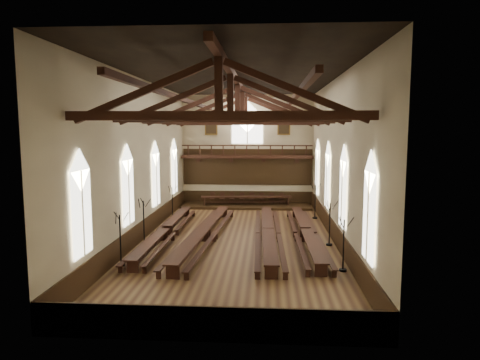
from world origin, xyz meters
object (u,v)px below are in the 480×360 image
object	(u,v)px
high_table	(246,198)
candelabrum_left_far	(172,208)
refectory_row_b	(205,231)
dais	(246,206)
candelabrum_left_near	(121,250)
candelabrum_right_mid	(329,232)
refectory_row_c	(268,231)
candelabrum_right_far	(315,208)
candelabrum_right_near	(343,255)
refectory_row_a	(166,230)
refectory_row_d	(306,231)
candelabrum_left_mid	(144,230)

from	to	relation	value
high_table	candelabrum_left_far	size ratio (longest dim) A/B	3.17
refectory_row_b	dais	xyz separation A→B (m)	(2.03, 11.60, -0.48)
high_table	candelabrum_left_near	distance (m)	17.78
candelabrum_right_mid	candelabrum_left_far	bearing A→B (deg)	146.55
refectory_row_c	candelabrum_left_far	world-z (taller)	candelabrum_left_far
refectory_row_c	candelabrum_right_far	size ratio (longest dim) A/B	5.32
dais	candelabrum_right_mid	bearing A→B (deg)	-65.76
high_table	candelabrum_right_near	size ratio (longest dim) A/B	2.98
refectory_row_a	high_table	size ratio (longest dim) A/B	1.74
refectory_row_b	candelabrum_left_near	bearing A→B (deg)	-123.58
candelabrum_right_far	refectory_row_c	bearing A→B (deg)	-118.19
refectory_row_a	refectory_row_d	bearing A→B (deg)	1.00
refectory_row_d	candelabrum_right_far	distance (m)	6.58
refectory_row_b	candelabrum_left_mid	distance (m)	3.71
refectory_row_b	high_table	bearing A→B (deg)	80.08
refectory_row_d	high_table	size ratio (longest dim) A/B	1.78
candelabrum_right_near	candelabrum_right_far	size ratio (longest dim) A/B	0.98
refectory_row_c	candelabrum_left_far	size ratio (longest dim) A/B	5.77
candelabrum_left_near	refectory_row_d	bearing A→B (deg)	30.75
refectory_row_c	candelabrum_left_mid	xyz separation A→B (m)	(-7.46, -1.36, 0.28)
dais	candelabrum_left_far	world-z (taller)	candelabrum_left_far
refectory_row_a	refectory_row_b	size ratio (longest dim) A/B	0.94
candelabrum_right_mid	candelabrum_right_far	world-z (taller)	candelabrum_right_far
candelabrum_left_far	candelabrum_right_mid	world-z (taller)	candelabrum_right_mid
dais	candelabrum_right_near	xyz separation A→B (m)	(5.56, -17.02, 0.72)
refectory_row_a	refectory_row_b	world-z (taller)	refectory_row_b
candelabrum_left_near	candelabrum_left_far	distance (m)	11.87
candelabrum_right_far	candelabrum_right_mid	bearing A→B (deg)	-90.00
refectory_row_d	candelabrum_right_mid	distance (m)	1.85
candelabrum_left_far	candelabrum_right_near	bearing A→B (deg)	-47.22
refectory_row_a	candelabrum_left_mid	bearing A→B (deg)	-121.27
candelabrum_left_mid	candelabrum_right_near	world-z (taller)	candelabrum_left_mid
refectory_row_d	candelabrum_left_mid	world-z (taller)	candelabrum_left_mid
candelabrum_left_near	candelabrum_right_far	bearing A→B (deg)	47.89
refectory_row_a	dais	world-z (taller)	refectory_row_a
refectory_row_b	refectory_row_d	xyz separation A→B (m)	(6.30, 0.55, -0.04)
dais	candelabrum_left_mid	xyz separation A→B (m)	(-5.54, -12.76, 0.75)
refectory_row_b	refectory_row_a	bearing A→B (deg)	171.24
refectory_row_b	refectory_row_c	size ratio (longest dim) A/B	1.02
refectory_row_d	candelabrum_right_mid	size ratio (longest dim) A/B	5.33
dais	refectory_row_a	bearing A→B (deg)	-112.29
refectory_row_c	candelabrum_left_near	world-z (taller)	candelabrum_left_near
candelabrum_right_near	candelabrum_right_mid	world-z (taller)	candelabrum_right_near
refectory_row_c	candelabrum_right_far	bearing A→B (deg)	61.81
candelabrum_right_mid	high_table	bearing A→B (deg)	114.24
refectory_row_d	candelabrum_right_far	bearing A→B (deg)	78.70
dais	refectory_row_d	bearing A→B (deg)	-68.86
refectory_row_d	refectory_row_a	bearing A→B (deg)	-179.00
high_table	candelabrum_left_near	size ratio (longest dim) A/B	2.90
dais	candelabrum_right_near	world-z (taller)	candelabrum_right_near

